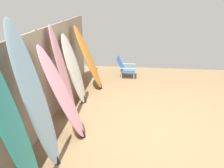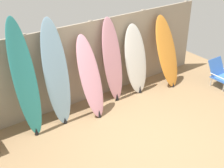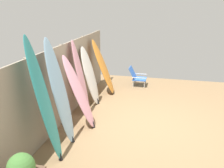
{
  "view_description": "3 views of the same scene",
  "coord_description": "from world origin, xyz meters",
  "px_view_note": "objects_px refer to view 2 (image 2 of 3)",
  "views": [
    {
      "loc": [
        -3.53,
        0.33,
        2.33
      ],
      "look_at": [
        0.23,
        0.76,
        0.8
      ],
      "focal_mm": 35.0,
      "sensor_mm": 36.0,
      "label": 1
    },
    {
      "loc": [
        -3.31,
        -3.34,
        3.72
      ],
      "look_at": [
        -0.23,
        0.95,
        0.85
      ],
      "focal_mm": 50.0,
      "sensor_mm": 36.0,
      "label": 2
    },
    {
      "loc": [
        -5.2,
        -0.36,
        2.71
      ],
      "look_at": [
        -0.22,
        0.8,
        1.02
      ],
      "focal_mm": 40.0,
      "sensor_mm": 36.0,
      "label": 3
    }
  ],
  "objects_px": {
    "surfboard_skyblue_1": "(56,73)",
    "surfboard_orange_5": "(167,52)",
    "surfboard_pink_2": "(90,77)",
    "surfboard_pink_3": "(113,60)",
    "surfboard_teal_0": "(25,79)",
    "beach_chair": "(220,73)",
    "surfboard_white_4": "(136,60)"
  },
  "relations": [
    {
      "from": "surfboard_skyblue_1",
      "to": "surfboard_orange_5",
      "type": "bearing_deg",
      "value": -1.77
    },
    {
      "from": "surfboard_pink_2",
      "to": "surfboard_pink_3",
      "type": "xyz_separation_m",
      "value": [
        0.71,
        0.21,
        0.11
      ]
    },
    {
      "from": "surfboard_teal_0",
      "to": "beach_chair",
      "type": "xyz_separation_m",
      "value": [
        4.52,
        -0.96,
        -0.79
      ]
    },
    {
      "from": "surfboard_teal_0",
      "to": "surfboard_white_4",
      "type": "relative_size",
      "value": 1.4
    },
    {
      "from": "surfboard_skyblue_1",
      "to": "surfboard_pink_3",
      "type": "distance_m",
      "value": 1.4
    },
    {
      "from": "surfboard_teal_0",
      "to": "surfboard_skyblue_1",
      "type": "relative_size",
      "value": 1.06
    },
    {
      "from": "surfboard_pink_3",
      "to": "surfboard_white_4",
      "type": "relative_size",
      "value": 1.17
    },
    {
      "from": "surfboard_teal_0",
      "to": "beach_chair",
      "type": "bearing_deg",
      "value": -12.03
    },
    {
      "from": "surfboard_pink_2",
      "to": "surfboard_white_4",
      "type": "xyz_separation_m",
      "value": [
        1.35,
        0.18,
        -0.03
      ]
    },
    {
      "from": "surfboard_pink_3",
      "to": "beach_chair",
      "type": "xyz_separation_m",
      "value": [
        2.5,
        -1.05,
        -0.6
      ]
    },
    {
      "from": "surfboard_orange_5",
      "to": "surfboard_teal_0",
      "type": "bearing_deg",
      "value": 178.65
    },
    {
      "from": "surfboard_pink_3",
      "to": "surfboard_orange_5",
      "type": "xyz_separation_m",
      "value": [
        1.49,
        -0.17,
        -0.09
      ]
    },
    {
      "from": "surfboard_skyblue_1",
      "to": "surfboard_pink_2",
      "type": "relative_size",
      "value": 1.28
    },
    {
      "from": "surfboard_pink_2",
      "to": "surfboard_orange_5",
      "type": "bearing_deg",
      "value": 1.05
    },
    {
      "from": "surfboard_teal_0",
      "to": "surfboard_orange_5",
      "type": "xyz_separation_m",
      "value": [
        3.51,
        -0.08,
        -0.28
      ]
    },
    {
      "from": "surfboard_pink_2",
      "to": "surfboard_pink_3",
      "type": "bearing_deg",
      "value": 16.52
    },
    {
      "from": "surfboard_skyblue_1",
      "to": "beach_chair",
      "type": "bearing_deg",
      "value": -13.98
    },
    {
      "from": "surfboard_skyblue_1",
      "to": "beach_chair",
      "type": "height_order",
      "value": "surfboard_skyblue_1"
    },
    {
      "from": "surfboard_white_4",
      "to": "surfboard_orange_5",
      "type": "distance_m",
      "value": 0.86
    },
    {
      "from": "surfboard_teal_0",
      "to": "surfboard_pink_2",
      "type": "relative_size",
      "value": 1.36
    },
    {
      "from": "surfboard_pink_3",
      "to": "surfboard_orange_5",
      "type": "height_order",
      "value": "surfboard_pink_3"
    },
    {
      "from": "surfboard_pink_3",
      "to": "beach_chair",
      "type": "bearing_deg",
      "value": -22.81
    },
    {
      "from": "surfboard_teal_0",
      "to": "beach_chair",
      "type": "height_order",
      "value": "surfboard_teal_0"
    },
    {
      "from": "surfboard_pink_3",
      "to": "surfboard_white_4",
      "type": "bearing_deg",
      "value": -2.44
    },
    {
      "from": "surfboard_skyblue_1",
      "to": "surfboard_teal_0",
      "type": "bearing_deg",
      "value": -179.41
    },
    {
      "from": "surfboard_skyblue_1",
      "to": "beach_chair",
      "type": "distance_m",
      "value": 4.08
    },
    {
      "from": "surfboard_pink_2",
      "to": "beach_chair",
      "type": "distance_m",
      "value": 3.36
    },
    {
      "from": "beach_chair",
      "to": "surfboard_white_4",
      "type": "bearing_deg",
      "value": 165.1
    },
    {
      "from": "surfboard_pink_3",
      "to": "surfboard_white_4",
      "type": "height_order",
      "value": "surfboard_pink_3"
    },
    {
      "from": "surfboard_white_4",
      "to": "surfboard_orange_5",
      "type": "xyz_separation_m",
      "value": [
        0.85,
        -0.14,
        0.04
      ]
    },
    {
      "from": "surfboard_white_4",
      "to": "surfboard_orange_5",
      "type": "height_order",
      "value": "surfboard_orange_5"
    },
    {
      "from": "surfboard_teal_0",
      "to": "beach_chair",
      "type": "relative_size",
      "value": 3.53
    }
  ]
}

